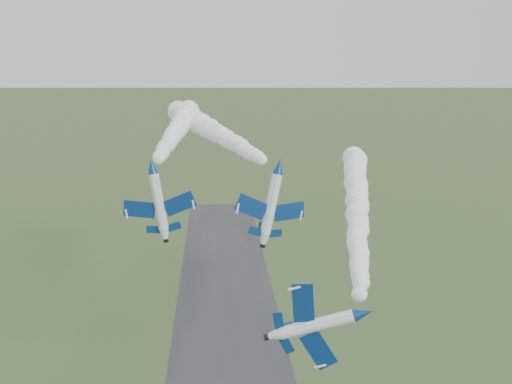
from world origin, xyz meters
TOP-DOWN VIEW (x-y plane):
  - jet_lead at (12.70, -8.64)m, footprint 4.93×11.80m
  - smoke_trail_jet_lead at (21.13, 28.30)m, footprint 18.21×69.51m
  - jet_pair_left at (-11.32, 19.88)m, footprint 10.59×12.78m
  - smoke_trail_jet_pair_left at (-9.49, 51.11)m, footprint 8.29×55.94m
  - jet_pair_right at (7.31, 20.85)m, footprint 11.38×13.45m
  - smoke_trail_jet_pair_right at (-2.77, 52.24)m, footprint 24.81×57.06m

SIDE VIEW (x-z plane):
  - jet_lead at x=12.70m, z-range 28.39..37.68m
  - smoke_trail_jet_lead at x=21.13m, z-range 32.64..37.32m
  - jet_pair_right at x=7.31m, z-range 40.78..44.78m
  - jet_pair_left at x=-11.32m, z-range 41.61..44.94m
  - smoke_trail_jet_pair_right at x=-2.77m, z-range 41.46..46.63m
  - smoke_trail_jet_pair_left at x=-9.49m, z-range 42.30..46.84m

